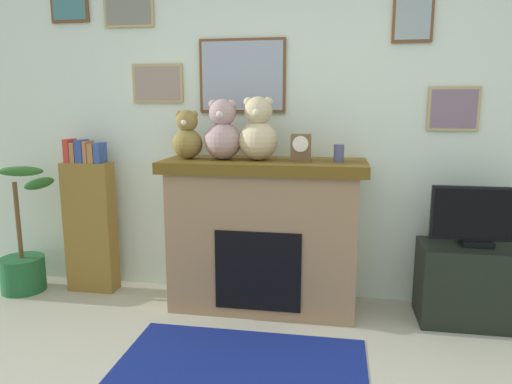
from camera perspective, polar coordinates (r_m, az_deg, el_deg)
name	(u,v)px	position (r m, az deg, el deg)	size (l,w,h in m)	color
back_wall	(294,129)	(3.63, 4.60, 7.70)	(5.20, 0.15, 2.60)	silver
fireplace	(264,234)	(3.45, 0.95, -5.08)	(1.45, 0.59, 1.10)	#947250
bookshelf	(90,221)	(3.97, -19.53, -3.36)	(0.39, 0.16, 1.23)	olive
potted_plant	(22,254)	(4.23, -26.62, -6.76)	(0.56, 0.51, 1.00)	#1E592D
tv_stand	(473,284)	(3.60, 24.86, -10.14)	(0.72, 0.40, 0.55)	black
television	(479,217)	(3.47, 25.46, -2.82)	(0.62, 0.14, 0.41)	black
area_rug	(238,373)	(2.82, -2.23, -21.18)	(1.44, 1.01, 0.01)	navy
candle_jar	(339,153)	(3.28, 10.05, 4.69)	(0.07, 0.07, 0.12)	#4C517A
mantel_clock	(301,148)	(3.29, 5.48, 5.40)	(0.14, 0.10, 0.19)	brown
teddy_bear_brown	(187,137)	(3.44, -8.36, 6.63)	(0.22, 0.22, 0.35)	olive
teddy_bear_tan	(223,133)	(3.37, -4.05, 7.22)	(0.27, 0.27, 0.43)	#AA8B88
teddy_bear_cream	(258,132)	(3.32, 0.28, 7.33)	(0.28, 0.28, 0.45)	#C6B48B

